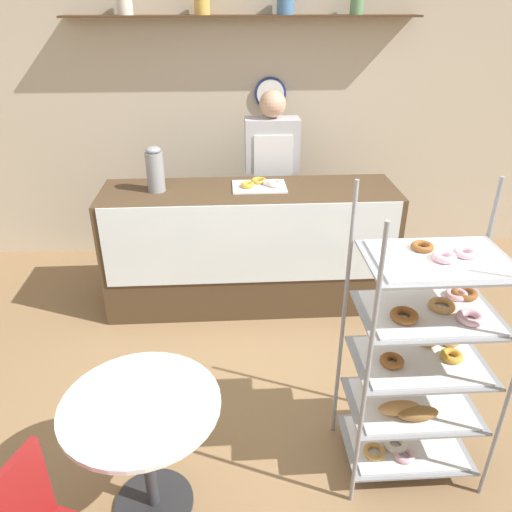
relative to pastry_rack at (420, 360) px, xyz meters
name	(u,v)px	position (x,y,z in m)	size (l,w,h in m)	color
ground_plane	(260,406)	(-0.78, 0.47, -0.72)	(14.00, 14.00, 0.00)	olive
back_wall	(244,115)	(-0.78, 2.85, 0.65)	(10.00, 0.30, 2.70)	beige
display_counter	(250,247)	(-0.78, 1.75, -0.21)	(2.34, 0.65, 1.01)	#4C3823
pastry_rack	(420,360)	(0.00, 0.00, 0.00)	(0.72, 0.50, 1.60)	gray
person_worker	(272,177)	(-0.55, 2.34, 0.19)	(0.47, 0.23, 1.67)	#282833
cafe_table	(144,430)	(-1.38, -0.20, -0.19)	(0.74, 0.74, 0.70)	#262628
coffee_carafe	(155,170)	(-1.50, 1.77, 0.47)	(0.13, 0.13, 0.35)	gray
donut_tray_counter	(262,185)	(-0.68, 1.82, 0.31)	(0.42, 0.31, 0.05)	white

